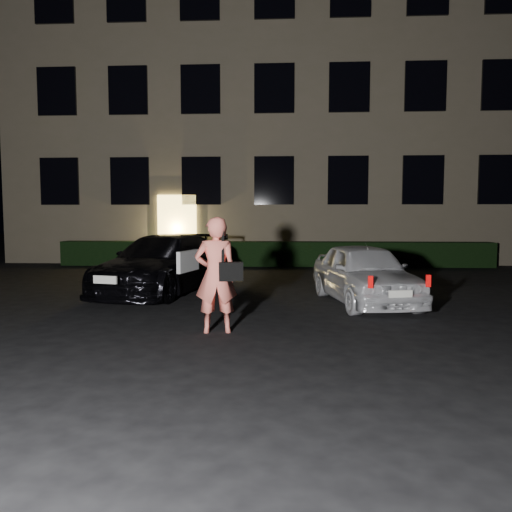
{
  "coord_description": "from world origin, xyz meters",
  "views": [
    {
      "loc": [
        0.36,
        -6.91,
        1.77
      ],
      "look_at": [
        -0.14,
        2.0,
        1.04
      ],
      "focal_mm": 35.0,
      "sensor_mm": 36.0,
      "label": 1
    }
  ],
  "objects": [
    {
      "name": "ground",
      "position": [
        0.0,
        0.0,
        0.0
      ],
      "size": [
        80.0,
        80.0,
        0.0
      ],
      "primitive_type": "plane",
      "color": "black",
      "rests_on": "ground"
    },
    {
      "name": "building",
      "position": [
        -0.0,
        14.99,
        6.0
      ],
      "size": [
        20.0,
        8.11,
        12.0
      ],
      "color": "#6F654F",
      "rests_on": "ground"
    },
    {
      "name": "hedge",
      "position": [
        0.0,
        10.5,
        0.42
      ],
      "size": [
        15.0,
        0.7,
        0.85
      ],
      "primitive_type": "cube",
      "color": "black",
      "rests_on": "ground"
    },
    {
      "name": "sedan",
      "position": [
        -2.41,
        4.38,
        0.66
      ],
      "size": [
        2.84,
        4.85,
        1.32
      ],
      "rotation": [
        0.0,
        0.0,
        -0.23
      ],
      "color": "black",
      "rests_on": "ground"
    },
    {
      "name": "hatch",
      "position": [
        1.98,
        3.15,
        0.61
      ],
      "size": [
        2.08,
        3.78,
        1.22
      ],
      "rotation": [
        0.0,
        0.0,
        0.19
      ],
      "color": "silver",
      "rests_on": "ground"
    },
    {
      "name": "man",
      "position": [
        -0.65,
        0.48,
        0.88
      ],
      "size": [
        0.77,
        0.52,
        1.75
      ],
      "rotation": [
        0.0,
        0.0,
        3.31
      ],
      "color": "#EB6F5E",
      "rests_on": "ground"
    }
  ]
}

